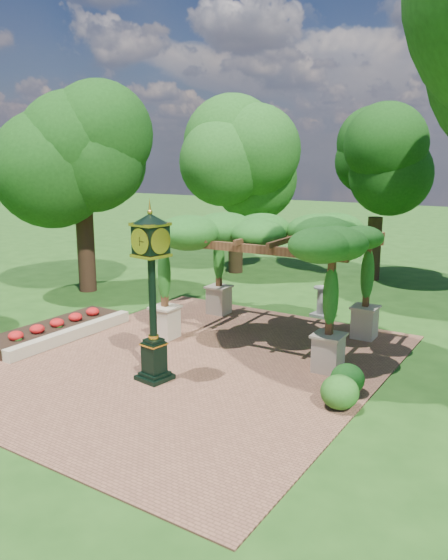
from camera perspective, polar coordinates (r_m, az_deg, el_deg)
The scene contains 13 objects.
ground at distance 15.25m, azimuth -5.15°, elevation -9.84°, with size 120.00×120.00×0.00m, color #1E4714.
brick_plaza at distance 15.98m, azimuth -2.94°, elevation -8.65°, with size 10.00×12.00×0.04m, color brown.
border_wall at distance 18.52m, azimuth -15.58°, elevation -5.51°, with size 0.35×5.00×0.40m, color #C6B793.
flower_bed at distance 19.18m, azimuth -17.38°, elevation -5.05°, with size 1.50×5.00×0.36m, color red.
pedestal_clock at distance 14.11m, azimuth -7.55°, elevation -0.21°, with size 1.00×1.00×4.52m.
pergola at distance 17.35m, azimuth 4.45°, elevation 4.43°, with size 6.61×4.27×4.09m.
sundial at distance 20.75m, azimuth 10.11°, elevation -2.42°, with size 0.69×0.69×1.14m.
shrub_front at distance 13.34m, azimuth 11.99°, elevation -11.38°, with size 0.91×0.91×0.82m, color #245A19.
shrub_mid at distance 14.18m, azimuth 12.77°, elevation -10.04°, with size 0.85×0.85×0.77m, color #184E15.
shrub_back at distance 18.73m, azimuth 14.54°, elevation -4.65°, with size 0.77×0.77×0.69m, color #30631C.
tree_west_near at distance 24.57m, azimuth -14.81°, elevation 13.77°, with size 4.70×4.70×9.45m.
tree_west_far at distance 27.86m, azimuth 1.26°, elevation 11.94°, with size 4.86×4.86×7.99m.
tree_north at distance 27.13m, azimuth 15.85°, elevation 11.24°, with size 3.61×3.61×7.88m.
Camera 1 is at (8.72, -11.08, 5.81)m, focal length 35.00 mm.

